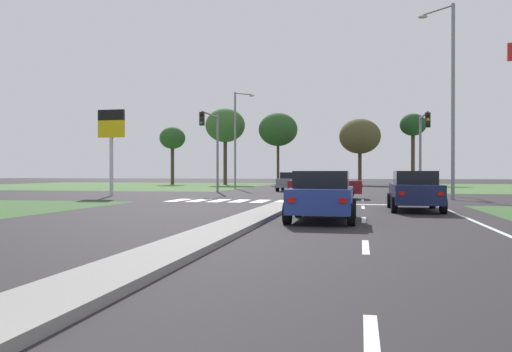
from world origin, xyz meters
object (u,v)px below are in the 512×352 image
(street_lamp_third, at_px, (237,135))
(fuel_price_totem, at_px, (111,133))
(street_lamp_second, at_px, (450,92))
(treeline_fourth, at_px, (360,137))
(car_blue_second, at_px, (322,195))
(car_navy_third, at_px, (415,190))
(treeline_second, at_px, (225,126))
(traffic_signal_far_left, at_px, (212,138))
(traffic_signal_far_right, at_px, (423,138))
(treeline_near, at_px, (172,139))
(car_grey_fourth, at_px, (291,181))
(treeline_fifth, at_px, (413,126))
(car_maroon_near, at_px, (326,185))
(treeline_third, at_px, (278,130))

(street_lamp_third, relative_size, fuel_price_totem, 1.64)
(street_lamp_second, relative_size, treeline_fourth, 1.32)
(car_blue_second, height_order, street_lamp_second, street_lamp_second)
(car_blue_second, bearing_deg, fuel_price_totem, 135.78)
(car_navy_third, distance_m, treeline_second, 46.68)
(street_lamp_second, height_order, fuel_price_totem, street_lamp_second)
(traffic_signal_far_left, distance_m, treeline_fourth, 30.31)
(traffic_signal_far_right, distance_m, treeline_near, 39.24)
(treeline_second, bearing_deg, street_lamp_third, -70.93)
(car_grey_fourth, bearing_deg, car_blue_second, 99.90)
(street_lamp_third, xyz_separation_m, treeline_near, (-12.79, 16.04, 0.89))
(treeline_fifth, bearing_deg, street_lamp_third, -134.40)
(car_blue_second, relative_size, street_lamp_third, 0.45)
(traffic_signal_far_right, height_order, treeline_fifth, treeline_fifth)
(car_grey_fourth, relative_size, treeline_near, 0.60)
(traffic_signal_far_left, bearing_deg, street_lamp_second, -22.51)
(street_lamp_third, height_order, treeline_fourth, street_lamp_third)
(car_grey_fourth, distance_m, street_lamp_second, 16.74)
(street_lamp_third, bearing_deg, car_maroon_near, -60.80)
(car_blue_second, bearing_deg, traffic_signal_far_left, 115.43)
(street_lamp_third, distance_m, treeline_fourth, 21.18)
(car_blue_second, height_order, traffic_signal_far_right, traffic_signal_far_right)
(car_navy_third, xyz_separation_m, car_grey_fourth, (-7.80, 20.76, -0.01))
(treeline_second, distance_m, treeline_fourth, 17.24)
(treeline_second, relative_size, treeline_fourth, 1.18)
(street_lamp_second, height_order, treeline_third, street_lamp_second)
(car_grey_fourth, bearing_deg, fuel_price_totem, 48.20)
(street_lamp_second, bearing_deg, car_navy_third, -107.48)
(treeline_near, bearing_deg, car_grey_fourth, -48.59)
(traffic_signal_far_left, bearing_deg, treeline_second, 103.22)
(traffic_signal_far_right, distance_m, treeline_fifth, 29.39)
(traffic_signal_far_left, height_order, traffic_signal_far_right, traffic_signal_far_left)
(car_blue_second, height_order, treeline_near, treeline_near)
(street_lamp_third, relative_size, treeline_fourth, 1.11)
(car_maroon_near, xyz_separation_m, treeline_third, (-8.22, 32.95, 6.16))
(car_maroon_near, xyz_separation_m, street_lamp_third, (-9.70, 17.36, 4.35))
(street_lamp_third, bearing_deg, treeline_fourth, 56.81)
(car_maroon_near, distance_m, street_lamp_second, 8.69)
(treeline_third, bearing_deg, car_maroon_near, -75.99)
(street_lamp_third, height_order, fuel_price_totem, street_lamp_third)
(car_blue_second, height_order, treeline_third, treeline_third)
(treeline_near, relative_size, treeline_fourth, 0.91)
(car_grey_fourth, xyz_separation_m, street_lamp_third, (-6.01, 5.28, 4.36))
(traffic_signal_far_right, bearing_deg, car_blue_second, -104.68)
(car_navy_third, xyz_separation_m, traffic_signal_far_right, (2.09, 15.40, 3.09))
(car_blue_second, height_order, car_navy_third, car_navy_third)
(traffic_signal_far_right, height_order, treeline_second, treeline_second)
(car_navy_third, relative_size, street_lamp_second, 0.41)
(fuel_price_totem, xyz_separation_m, treeline_near, (-8.52, 32.81, 1.93))
(car_maroon_near, relative_size, treeline_near, 0.56)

